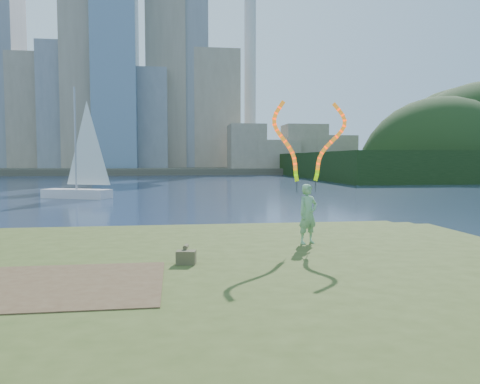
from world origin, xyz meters
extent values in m
plane|color=#18253E|center=(0.00, 0.00, 0.00)|extent=(320.00, 320.00, 0.00)
cube|color=#374619|center=(0.00, -2.50, 0.15)|extent=(20.00, 18.00, 0.30)
cube|color=#374619|center=(0.00, -2.20, 0.40)|extent=(17.00, 15.00, 0.30)
cube|color=#374619|center=(0.00, -2.00, 0.65)|extent=(14.00, 12.00, 0.30)
cube|color=#47331E|center=(-2.20, -3.20, 0.81)|extent=(3.20, 3.00, 0.02)
cube|color=#494436|center=(0.00, 95.00, 0.60)|extent=(320.00, 40.00, 1.20)
cylinder|color=silver|center=(18.00, 102.00, 30.20)|extent=(2.80, 2.80, 58.00)
imported|color=#1B7421|center=(2.98, 0.06, 1.56)|extent=(0.65, 0.55, 1.52)
cylinder|color=black|center=(2.68, 0.04, 2.26)|extent=(0.02, 0.02, 0.30)
cylinder|color=black|center=(3.24, 0.28, 2.26)|extent=(0.02, 0.02, 0.30)
cube|color=#404326|center=(-0.16, -1.87, 0.94)|extent=(0.43, 0.33, 0.28)
cylinder|color=#404326|center=(-0.16, -1.69, 1.13)|extent=(0.14, 0.27, 0.09)
cube|color=silver|center=(-7.76, 25.40, 0.31)|extent=(5.45, 3.68, 0.73)
cylinder|color=gray|center=(-7.76, 25.40, 4.39)|extent=(0.15, 0.15, 7.95)
camera|label=1|loc=(-0.37, -11.40, 2.95)|focal=35.00mm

